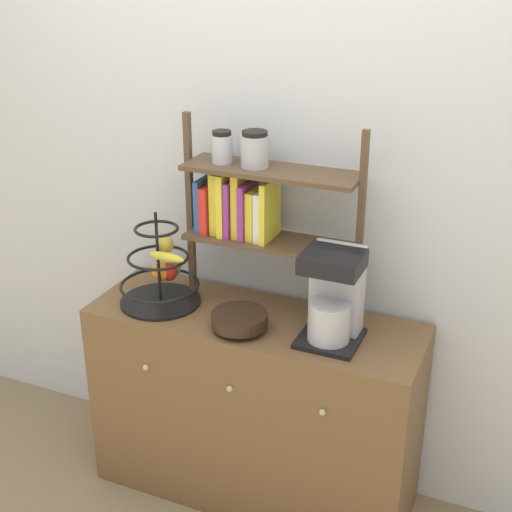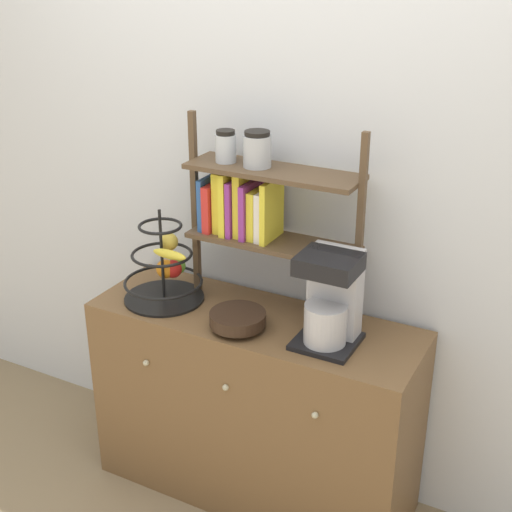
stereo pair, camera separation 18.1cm
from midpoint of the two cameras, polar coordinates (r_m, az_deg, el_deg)
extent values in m
cube|color=silver|center=(2.73, 4.39, 6.36)|extent=(7.00, 0.05, 2.60)
cube|color=brown|center=(2.92, 1.70, -12.03)|extent=(1.28, 0.43, 0.82)
sphere|color=#B2AD8C|center=(2.78, -6.93, -8.52)|extent=(0.02, 0.02, 0.02)
sphere|color=#B2AD8C|center=(2.62, -0.44, -10.52)|extent=(0.02, 0.02, 0.02)
sphere|color=#B2AD8C|center=(2.50, 6.87, -12.58)|extent=(0.02, 0.02, 0.02)
cube|color=black|center=(2.55, 7.71, -6.82)|extent=(0.21, 0.22, 0.02)
cube|color=#B7B7BC|center=(2.52, 8.41, -2.83)|extent=(0.18, 0.09, 0.33)
cylinder|color=#B7B7BC|center=(2.49, 7.65, -5.42)|extent=(0.15, 0.15, 0.14)
cube|color=black|center=(2.40, 8.01, -0.69)|extent=(0.20, 0.17, 0.06)
cylinder|color=black|center=(2.84, -5.54, -3.39)|extent=(0.32, 0.32, 0.01)
cylinder|color=black|center=(2.76, -5.69, 0.10)|extent=(0.01, 0.01, 0.37)
torus|color=black|center=(2.81, -5.60, -2.10)|extent=(0.31, 0.31, 0.01)
torus|color=black|center=(2.76, -5.69, 0.10)|extent=(0.24, 0.24, 0.01)
torus|color=black|center=(2.72, -5.79, 2.37)|extent=(0.17, 0.17, 0.01)
sphere|color=red|center=(2.83, -4.84, -1.07)|extent=(0.07, 0.07, 0.07)
sphere|color=#6BAD33|center=(2.86, -4.56, -0.81)|extent=(0.07, 0.07, 0.07)
sphere|color=orange|center=(2.83, -5.43, -1.05)|extent=(0.08, 0.08, 0.08)
ellipsoid|color=yellow|center=(2.70, -5.04, 0.10)|extent=(0.15, 0.04, 0.04)
sphere|color=gold|center=(2.79, -5.11, 1.11)|extent=(0.07, 0.07, 0.07)
cylinder|color=black|center=(2.62, 0.53, -5.69)|extent=(0.11, 0.11, 0.02)
cylinder|color=black|center=(2.60, 0.53, -5.05)|extent=(0.21, 0.21, 0.05)
cube|color=brown|center=(2.77, -3.02, 4.07)|extent=(0.02, 0.02, 0.73)
cube|color=brown|center=(2.51, 10.35, 1.58)|extent=(0.02, 0.02, 0.73)
cube|color=brown|center=(2.65, 3.30, 1.13)|extent=(0.65, 0.20, 0.02)
cube|color=brown|center=(2.56, 3.44, 6.74)|extent=(0.65, 0.20, 0.02)
cube|color=#2D599E|center=(2.73, -1.93, 4.31)|extent=(0.02, 0.14, 0.20)
cube|color=red|center=(2.72, -1.38, 4.02)|extent=(0.03, 0.15, 0.18)
cube|color=yellow|center=(2.69, -0.69, 4.43)|extent=(0.03, 0.12, 0.24)
cube|color=yellow|center=(2.68, -0.04, 4.37)|extent=(0.02, 0.16, 0.24)
cube|color=#8C338C|center=(2.67, 0.46, 4.00)|extent=(0.02, 0.16, 0.21)
cube|color=yellow|center=(2.65, 1.00, 4.20)|extent=(0.03, 0.13, 0.24)
cube|color=#8C338C|center=(2.65, 1.57, 3.76)|extent=(0.02, 0.16, 0.21)
cube|color=yellow|center=(2.64, 2.12, 3.41)|extent=(0.03, 0.13, 0.19)
cube|color=white|center=(2.63, 2.75, 3.31)|extent=(0.03, 0.14, 0.19)
cube|color=yellow|center=(2.61, 3.27, 3.66)|extent=(0.02, 0.16, 0.23)
cylinder|color=silver|center=(2.63, -0.44, 8.60)|extent=(0.08, 0.08, 0.10)
cylinder|color=black|center=(2.61, -0.45, 9.85)|extent=(0.07, 0.07, 0.02)
cylinder|color=#ADB2B7|center=(2.57, 2.14, 8.36)|extent=(0.10, 0.10, 0.11)
cylinder|color=black|center=(2.55, 2.17, 9.77)|extent=(0.09, 0.09, 0.02)
camera|label=1|loc=(0.09, -87.99, 0.89)|focal=50.00mm
camera|label=2|loc=(0.09, 92.01, -0.89)|focal=50.00mm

